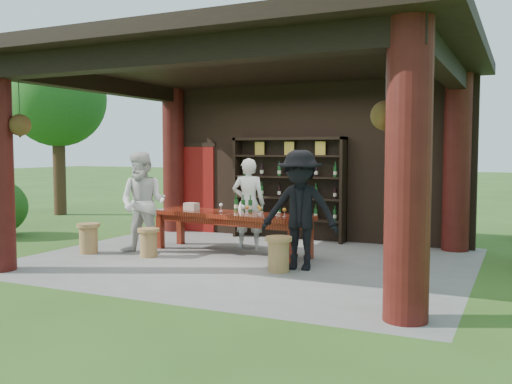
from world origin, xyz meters
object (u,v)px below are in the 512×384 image
at_px(host, 249,203).
at_px(guest_woman, 143,203).
at_px(stool_far_left, 88,237).
at_px(guest_man, 300,210).
at_px(tasting_table, 231,219).
at_px(stool_near_right, 279,253).
at_px(wine_shelf, 288,188).
at_px(stool_near_left, 149,242).
at_px(napkin_basket, 191,207).

relative_size(host, guest_woman, 0.93).
bearing_deg(stool_far_left, guest_man, 4.68).
bearing_deg(guest_woman, tasting_table, 18.65).
relative_size(stool_near_right, guest_woman, 0.30).
bearing_deg(tasting_table, stool_far_left, -154.49).
distance_m(stool_near_right, host, 2.27).
distance_m(wine_shelf, guest_woman, 3.23).
height_order(stool_near_left, stool_near_right, stool_near_right).
height_order(stool_near_left, stool_far_left, stool_far_left).
height_order(wine_shelf, stool_near_right, wine_shelf).
bearing_deg(stool_near_right, stool_near_left, 176.28).
bearing_deg(stool_far_left, tasting_table, 25.51).
height_order(stool_near_right, napkin_basket, napkin_basket).
xyz_separation_m(tasting_table, guest_woman, (-1.42, -0.74, 0.30)).
relative_size(stool_near_right, host, 0.32).
height_order(stool_far_left, host, host).
height_order(guest_man, napkin_basket, guest_man).
xyz_separation_m(stool_near_left, stool_near_right, (2.57, -0.17, 0.02)).
relative_size(guest_man, napkin_basket, 7.28).
xyz_separation_m(wine_shelf, guest_man, (1.31, -2.76, -0.14)).
bearing_deg(stool_far_left, stool_near_left, 7.94).
xyz_separation_m(stool_far_left, guest_man, (4.01, 0.33, 0.65)).
relative_size(tasting_table, napkin_basket, 12.40).
distance_m(guest_woman, guest_man, 3.07).
bearing_deg(guest_woman, napkin_basket, 46.30).
height_order(wine_shelf, tasting_table, wine_shelf).
bearing_deg(stool_near_left, guest_woman, 140.79).
xyz_separation_m(stool_near_left, guest_man, (2.80, 0.16, 0.68)).
height_order(wine_shelf, stool_far_left, wine_shelf).
relative_size(stool_near_left, guest_woman, 0.27).
bearing_deg(host, stool_far_left, 19.02).
height_order(tasting_table, guest_man, guest_man).
bearing_deg(napkin_basket, host, 30.73).
bearing_deg(guest_man, stool_near_right, -132.37).
relative_size(stool_near_left, napkin_basket, 1.96).
bearing_deg(stool_near_left, stool_far_left, -172.06).
height_order(wine_shelf, napkin_basket, wine_shelf).
bearing_deg(napkin_basket, guest_woman, -124.89).
bearing_deg(stool_far_left, wine_shelf, 48.89).
bearing_deg(wine_shelf, guest_woman, -122.98).
height_order(host, guest_man, guest_man).
xyz_separation_m(tasting_table, host, (0.07, 0.60, 0.24)).
bearing_deg(guest_man, napkin_basket, 153.70).
height_order(wine_shelf, guest_man, wine_shelf).
relative_size(guest_woman, guest_man, 0.98).
distance_m(stool_near_right, guest_woman, 2.94).
xyz_separation_m(wine_shelf, stool_near_right, (1.09, -3.09, -0.79)).
bearing_deg(stool_near_left, tasting_table, 39.89).
xyz_separation_m(stool_far_left, guest_woman, (0.95, 0.39, 0.64)).
xyz_separation_m(wine_shelf, stool_near_left, (-1.48, -2.92, -0.82)).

